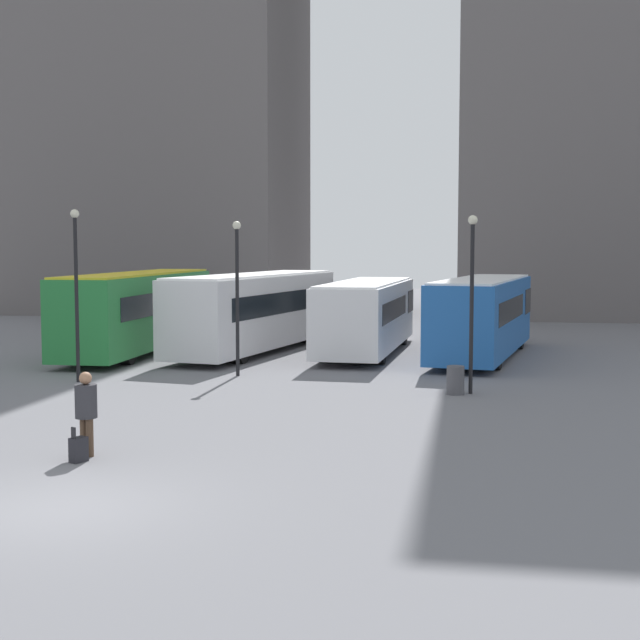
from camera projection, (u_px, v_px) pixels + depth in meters
name	position (u px, v px, depth m)	size (l,w,h in m)	color
ground_plane	(61.00, 508.00, 14.84)	(160.00, 160.00, 0.00)	slate
bus_0	(140.00, 309.00, 36.85)	(2.73, 12.55, 3.29)	#237A38
bus_1	(257.00, 309.00, 37.11)	(4.62, 12.61, 3.24)	silver
bus_2	(367.00, 314.00, 36.52)	(3.00, 10.90, 2.94)	silver
bus_3	(483.00, 314.00, 35.01)	(4.22, 11.29, 3.12)	#1E56A3
traveler	(86.00, 406.00, 18.46)	(0.60, 0.60, 1.77)	#4C3828
suitcase	(78.00, 449.00, 18.01)	(0.33, 0.40, 0.73)	black
lamp_post_1	(237.00, 284.00, 29.81)	(0.28, 0.28, 5.20)	black
lamp_post_2	(76.00, 281.00, 28.44)	(0.28, 0.28, 5.54)	black
lamp_post_3	(472.00, 288.00, 26.17)	(0.28, 0.28, 5.27)	black
trash_bin	(455.00, 380.00, 26.24)	(0.52, 0.52, 0.85)	#47474C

